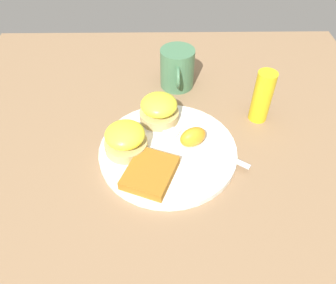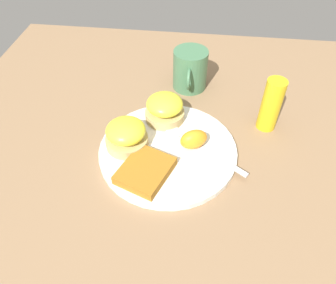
# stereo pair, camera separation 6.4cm
# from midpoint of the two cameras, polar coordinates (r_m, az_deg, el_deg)

# --- Properties ---
(ground_plane) EXTENTS (1.10, 1.10, 0.00)m
(ground_plane) POSITION_cam_midpoint_polar(r_m,az_deg,el_deg) (0.71, -2.58, -2.03)
(ground_plane) COLOR #846647
(plate) EXTENTS (0.30, 0.30, 0.01)m
(plate) POSITION_cam_midpoint_polar(r_m,az_deg,el_deg) (0.71, -2.60, -1.65)
(plate) COLOR silver
(plate) RESTS_ON ground_plane
(sandwich_benedict_left) EXTENTS (0.09, 0.09, 0.06)m
(sandwich_benedict_left) POSITION_cam_midpoint_polar(r_m,az_deg,el_deg) (0.75, -4.03, 5.66)
(sandwich_benedict_left) COLOR tan
(sandwich_benedict_left) RESTS_ON plate
(sandwich_benedict_right) EXTENTS (0.09, 0.09, 0.06)m
(sandwich_benedict_right) POSITION_cam_midpoint_polar(r_m,az_deg,el_deg) (0.69, -10.04, 0.70)
(sandwich_benedict_right) COLOR tan
(sandwich_benedict_right) RESTS_ON plate
(hashbrown_patty) EXTENTS (0.13, 0.12, 0.02)m
(hashbrown_patty) POSITION_cam_midpoint_polar(r_m,az_deg,el_deg) (0.65, -5.99, -5.48)
(hashbrown_patty) COLOR #9D631C
(hashbrown_patty) RESTS_ON plate
(orange_wedge) EXTENTS (0.06, 0.07, 0.04)m
(orange_wedge) POSITION_cam_midpoint_polar(r_m,az_deg,el_deg) (0.70, 1.73, 0.77)
(orange_wedge) COLOR orange
(orange_wedge) RESTS_ON plate
(fork) EXTENTS (0.14, 0.19, 0.00)m
(fork) POSITION_cam_midpoint_polar(r_m,az_deg,el_deg) (0.71, 2.56, -0.28)
(fork) COLOR silver
(fork) RESTS_ON plate
(cup) EXTENTS (0.12, 0.09, 0.10)m
(cup) POSITION_cam_midpoint_polar(r_m,az_deg,el_deg) (0.87, -0.53, 12.60)
(cup) COLOR #42704C
(cup) RESTS_ON ground_plane
(condiment_bottle) EXTENTS (0.04, 0.04, 0.13)m
(condiment_bottle) POSITION_cam_midpoint_polar(r_m,az_deg,el_deg) (0.78, 13.84, 7.58)
(condiment_bottle) COLOR gold
(condiment_bottle) RESTS_ON ground_plane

